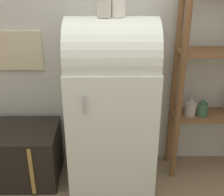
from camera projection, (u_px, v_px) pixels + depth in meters
The scene contains 5 objects.
wall_back at pixel (111, 17), 2.50m from camera, with size 7.00×0.09×2.70m.
refrigerator at pixel (112, 103), 2.49m from camera, with size 0.69×0.61×1.41m.
suitcase_trunk at pixel (13, 154), 2.70m from camera, with size 0.79×0.49×0.48m.
shelf_unit at pixel (220, 75), 2.52m from camera, with size 0.70×0.29×1.69m.
vase_center at pixel (118, 4), 2.16m from camera, with size 0.09×0.09×0.18m.
Camera 1 is at (-0.02, -1.97, 1.83)m, focal length 50.00 mm.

